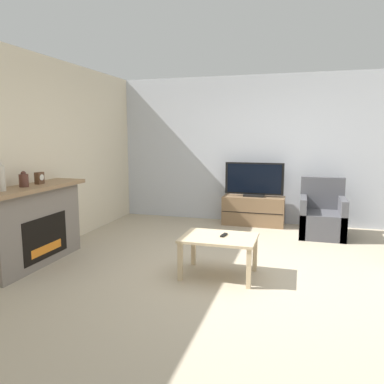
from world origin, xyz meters
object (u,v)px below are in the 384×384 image
at_px(fireplace, 33,225).
at_px(mantel_clock, 39,178).
at_px(armchair, 322,217).
at_px(coffee_table, 219,242).
at_px(remote, 224,235).
at_px(mantel_vase_centre_left, 24,180).
at_px(tv, 254,181).
at_px(mantel_vase_left, 0,178).
at_px(tv_stand, 253,211).

bearing_deg(fireplace, mantel_clock, 83.79).
relative_size(armchair, coffee_table, 1.10).
xyz_separation_m(coffee_table, remote, (0.05, 0.04, 0.08)).
xyz_separation_m(mantel_vase_centre_left, armchair, (3.55, 2.59, -0.80)).
xyz_separation_m(mantel_clock, tv, (2.39, 2.73, -0.27)).
xyz_separation_m(mantel_clock, armchair, (3.55, 2.31, -0.79)).
distance_m(mantel_vase_centre_left, coffee_table, 2.45).
height_order(mantel_vase_left, mantel_clock, mantel_vase_left).
distance_m(mantel_clock, remote, 2.44).
bearing_deg(mantel_clock, mantel_vase_left, -90.07).
bearing_deg(mantel_clock, fireplace, -96.21).
bearing_deg(mantel_clock, remote, 3.75).
distance_m(coffee_table, remote, 0.10).
relative_size(mantel_vase_left, remote, 2.09).
height_order(mantel_vase_centre_left, mantel_clock, mantel_vase_centre_left).
bearing_deg(armchair, mantel_clock, -147.00).
relative_size(tv, armchair, 1.12).
bearing_deg(fireplace, tv_stand, 50.21).
bearing_deg(tv_stand, mantel_vase_left, -125.35).
distance_m(tv, remote, 2.60).
xyz_separation_m(mantel_vase_centre_left, tv, (2.39, 3.01, -0.29)).
height_order(tv, armchair, tv).
relative_size(fireplace, mantel_clock, 10.68).
bearing_deg(tv, armchair, -19.99).
xyz_separation_m(fireplace, mantel_vase_centre_left, (0.02, -0.12, 0.58)).
bearing_deg(remote, fireplace, -162.99).
bearing_deg(coffee_table, mantel_vase_left, -162.02).
distance_m(mantel_vase_left, remote, 2.59).
distance_m(mantel_clock, coffee_table, 2.42).
xyz_separation_m(mantel_vase_centre_left, coffee_table, (2.32, 0.39, -0.69)).
relative_size(fireplace, mantel_vase_centre_left, 8.35).
relative_size(fireplace, coffee_table, 1.88).
distance_m(fireplace, mantel_vase_left, 0.81).
relative_size(mantel_vase_left, tv, 0.31).
relative_size(mantel_vase_centre_left, coffee_table, 0.23).
height_order(fireplace, mantel_vase_centre_left, mantel_vase_centre_left).
height_order(mantel_vase_centre_left, tv, mantel_vase_centre_left).
relative_size(mantel_vase_centre_left, mantel_clock, 1.28).
distance_m(mantel_vase_centre_left, tv, 3.85).
xyz_separation_m(fireplace, remote, (2.38, 0.32, -0.03)).
height_order(armchair, remote, armchair).
bearing_deg(remote, mantel_clock, -166.78).
bearing_deg(tv, coffee_table, -91.62).
distance_m(mantel_vase_left, mantel_clock, 0.65).
height_order(mantel_clock, remote, mantel_clock).
xyz_separation_m(tv, remote, (-0.03, -2.57, -0.33)).
xyz_separation_m(tv_stand, armchair, (1.16, -0.42, 0.04)).
distance_m(fireplace, tv_stand, 3.77).
bearing_deg(tv_stand, armchair, -20.09).
relative_size(mantel_clock, tv_stand, 0.14).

